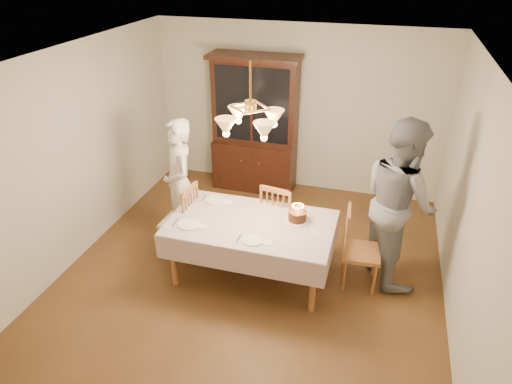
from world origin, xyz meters
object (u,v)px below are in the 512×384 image
(china_hutch, at_px, (255,127))
(chair_far_side, at_px, (280,220))
(elderly_woman, at_px, (180,184))
(birthday_cake, at_px, (297,216))
(dining_table, at_px, (251,228))

(china_hutch, height_order, chair_far_side, china_hutch)
(elderly_woman, xyz_separation_m, birthday_cake, (1.60, -0.29, -0.05))
(dining_table, xyz_separation_m, elderly_woman, (-1.10, 0.47, 0.18))
(chair_far_side, distance_m, elderly_woman, 1.38)
(chair_far_side, height_order, birthday_cake, chair_far_side)
(dining_table, relative_size, birthday_cake, 6.33)
(dining_table, distance_m, china_hutch, 2.36)
(dining_table, distance_m, elderly_woman, 1.21)
(dining_table, height_order, birthday_cake, birthday_cake)
(china_hutch, height_order, elderly_woman, china_hutch)
(chair_far_side, bearing_deg, dining_table, -108.05)
(dining_table, xyz_separation_m, china_hutch, (-0.62, 2.25, 0.36))
(china_hutch, distance_m, elderly_woman, 1.86)
(chair_far_side, relative_size, elderly_woman, 0.58)
(china_hutch, height_order, birthday_cake, china_hutch)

